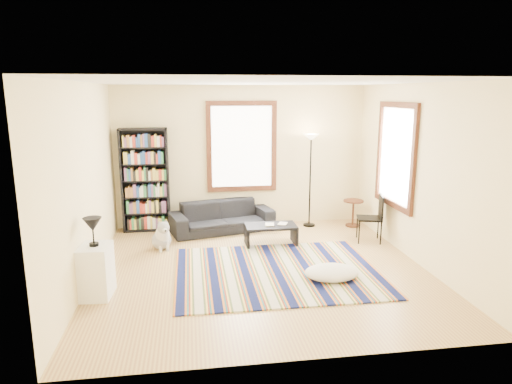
{
  "coord_description": "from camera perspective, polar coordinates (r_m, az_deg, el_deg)",
  "views": [
    {
      "loc": [
        -1.03,
        -6.53,
        2.65
      ],
      "look_at": [
        0.0,
        0.5,
        1.1
      ],
      "focal_mm": 32.0,
      "sensor_mm": 36.0,
      "label": 1
    }
  ],
  "objects": [
    {
      "name": "dog",
      "position": [
        8.06,
        -11.77,
        -5.19
      ],
      "size": [
        0.52,
        0.61,
        0.53
      ],
      "primitive_type": null,
      "rotation": [
        0.0,
        0.0,
        0.31
      ],
      "color": "#AFAFAF",
      "rests_on": "floor"
    },
    {
      "name": "wall_left",
      "position": [
        6.82,
        -21.05,
        0.91
      ],
      "size": [
        0.1,
        5.0,
        2.8
      ],
      "primitive_type": "cube",
      "color": "#FFE8AB",
      "rests_on": "floor"
    },
    {
      "name": "floor_cushion",
      "position": [
        6.81,
        9.44,
        -9.89
      ],
      "size": [
        0.85,
        0.67,
        0.2
      ],
      "primitive_type": "ellipsoid",
      "rotation": [
        0.0,
        0.0,
        -0.1
      ],
      "color": "silver",
      "rests_on": "floor"
    },
    {
      "name": "wall_front",
      "position": [
        4.3,
        5.92,
        -4.67
      ],
      "size": [
        5.0,
        0.1,
        2.8
      ],
      "primitive_type": "cube",
      "color": "#FFE8AB",
      "rests_on": "floor"
    },
    {
      "name": "bookshelf",
      "position": [
        9.05,
        -13.68,
        1.44
      ],
      "size": [
        0.9,
        0.3,
        2.0
      ],
      "primitive_type": "cube",
      "color": "black",
      "rests_on": "floor"
    },
    {
      "name": "folding_chair",
      "position": [
        8.5,
        13.98,
        -3.22
      ],
      "size": [
        0.51,
        0.5,
        0.86
      ],
      "primitive_type": "cube",
      "rotation": [
        0.0,
        0.0,
        -0.26
      ],
      "color": "black",
      "rests_on": "floor"
    },
    {
      "name": "floor",
      "position": [
        7.14,
        0.59,
        -9.91
      ],
      "size": [
        5.0,
        5.0,
        0.1
      ],
      "primitive_type": "cube",
      "color": "tan",
      "rests_on": "ground"
    },
    {
      "name": "white_cabinet",
      "position": [
        6.45,
        -19.35,
        -9.31
      ],
      "size": [
        0.41,
        0.53,
        0.7
      ],
      "primitive_type": "cube",
      "rotation": [
        0.0,
        0.0,
        -0.07
      ],
      "color": "white",
      "rests_on": "floor"
    },
    {
      "name": "table_lamp",
      "position": [
        6.28,
        -19.7,
        -4.72
      ],
      "size": [
        0.29,
        0.29,
        0.38
      ],
      "primitive_type": null,
      "rotation": [
        0.0,
        0.0,
        -0.21
      ],
      "color": "black",
      "rests_on": "white_cabinet"
    },
    {
      "name": "side_table",
      "position": [
        9.42,
        12.03,
        -2.61
      ],
      "size": [
        0.47,
        0.47,
        0.54
      ],
      "primitive_type": "cylinder",
      "rotation": [
        0.0,
        0.0,
        0.2
      ],
      "color": "#4A2A12",
      "rests_on": "floor"
    },
    {
      "name": "wall_back",
      "position": [
        9.23,
        -1.85,
        4.51
      ],
      "size": [
        5.0,
        0.1,
        2.8
      ],
      "primitive_type": "cube",
      "color": "#FFE8AB",
      "rests_on": "floor"
    },
    {
      "name": "rug",
      "position": [
        7.0,
        2.61,
        -9.89
      ],
      "size": [
        3.03,
        2.42,
        0.02
      ],
      "primitive_type": "cube",
      "color": "#0C123E",
      "rests_on": "floor"
    },
    {
      "name": "coffee_table",
      "position": [
        8.15,
        1.85,
        -5.35
      ],
      "size": [
        1.0,
        0.73,
        0.36
      ],
      "primitive_type": "cube",
      "rotation": [
        0.0,
        0.0,
        -0.28
      ],
      "color": "black",
      "rests_on": "floor"
    },
    {
      "name": "book_b",
      "position": [
        8.17,
        2.84,
        -3.94
      ],
      "size": [
        0.22,
        0.25,
        0.02
      ],
      "primitive_type": "imported",
      "rotation": [
        0.0,
        0.0,
        -0.44
      ],
      "color": "beige",
      "rests_on": "coffee_table"
    },
    {
      "name": "wall_right",
      "position": [
        7.55,
        20.11,
        2.02
      ],
      "size": [
        0.1,
        5.0,
        2.8
      ],
      "primitive_type": "cube",
      "color": "#FFE8AB",
      "rests_on": "floor"
    },
    {
      "name": "ceiling",
      "position": [
        6.62,
        0.65,
        14.03
      ],
      "size": [
        5.0,
        5.0,
        0.1
      ],
      "primitive_type": "cube",
      "color": "white",
      "rests_on": "floor"
    },
    {
      "name": "book_a",
      "position": [
        8.08,
        1.16,
        -4.1
      ],
      "size": [
        0.19,
        0.23,
        0.02
      ],
      "primitive_type": "imported",
      "rotation": [
        0.0,
        0.0,
        -0.16
      ],
      "color": "beige",
      "rests_on": "coffee_table"
    },
    {
      "name": "sofa",
      "position": [
        8.92,
        -4.27,
        -3.09
      ],
      "size": [
        1.22,
        2.1,
        0.58
      ],
      "primitive_type": "imported",
      "rotation": [
        0.0,
        0.0,
        0.24
      ],
      "color": "black",
      "rests_on": "floor"
    },
    {
      "name": "floor_lamp",
      "position": [
        9.16,
        6.78,
        1.4
      ],
      "size": [
        0.33,
        0.33,
        1.86
      ],
      "primitive_type": null,
      "rotation": [
        0.0,
        0.0,
        -0.12
      ],
      "color": "black",
      "rests_on": "floor"
    },
    {
      "name": "window_right",
      "position": [
        8.19,
        17.09,
        4.4
      ],
      "size": [
        0.06,
        1.2,
        1.6
      ],
      "primitive_type": "cube",
      "color": "white",
      "rests_on": "wall_right"
    },
    {
      "name": "window_back",
      "position": [
        9.12,
        -1.8,
        5.69
      ],
      "size": [
        1.2,
        0.06,
        1.6
      ],
      "primitive_type": "cube",
      "color": "white",
      "rests_on": "wall_back"
    }
  ]
}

